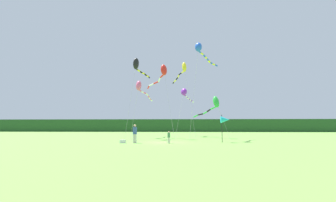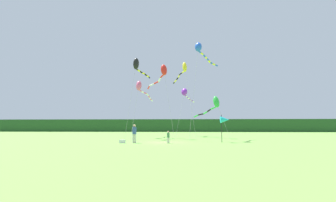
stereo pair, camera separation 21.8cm
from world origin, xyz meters
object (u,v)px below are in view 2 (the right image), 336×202
Objects in this scene: kite_blue at (200,50)px; kite_green at (214,104)px; person_child at (168,137)px; kite_yellow at (183,69)px; banner_flag_pole at (225,120)px; person_adult at (134,133)px; kite_black at (137,65)px; kite_purple at (185,93)px; kite_red at (162,73)px; kite_rainbow at (141,88)px; cooler_box at (122,141)px.

kite_blue reaches higher than kite_green.
person_child is 20.16m from kite_yellow.
kite_green reaches higher than banner_flag_pole.
kite_yellow is (4.86, 16.68, 10.36)m from person_adult.
kite_purple is (6.50, 7.95, -2.75)m from kite_black.
kite_red is at bearing -170.74° from kite_green.
person_child is at bearing -66.31° from kite_rainbow.
kite_rainbow is 10.84m from kite_green.
kite_yellow is at bearing 44.43° from kite_rainbow.
kite_blue is (-2.11, 3.92, 8.77)m from banner_flag_pole.
person_adult is at bearing 3.22° from cooler_box.
person_child is at bearing -59.36° from kite_black.
kite_purple reaches higher than banner_flag_pole.
kite_purple is at bearing 83.84° from person_child.
kite_rainbow is 10.52m from kite_blue.
kite_blue is (8.12, 5.51, 10.90)m from cooler_box.
kite_red is 1.27× the size of kite_purple.
person_adult reaches higher than person_child.
person_child is 6.22m from banner_flag_pole.
kite_blue is at bearing -33.82° from kite_red.
kite_black is (-0.01, -2.81, 2.64)m from kite_rainbow.
kite_purple is at bearing 72.01° from person_adult.
kite_yellow is at bearing 84.99° from person_child.
kite_red is 8.47m from kite_green.
kite_green is at bearing 47.59° from person_adult.
banner_flag_pole is at bearing -74.29° from kite_purple.
kite_rainbow is 8.28m from kite_purple.
banner_flag_pole is 0.24× the size of kite_blue.
kite_red is (1.91, 8.83, 8.01)m from person_adult.
kite_blue is (8.36, -5.10, 3.84)m from kite_rainbow.
person_adult is 0.15× the size of kite_blue.
kite_blue is at bearing 58.10° from person_child.
kite_red reaches higher than banner_flag_pole.
kite_rainbow is at bearing 97.59° from person_adult.
kite_yellow reaches higher than kite_green.
kite_blue is 11.13m from kite_purple.
kite_rainbow is at bearing 89.87° from kite_black.
kite_purple is 4.38m from kite_yellow.
kite_red reaches higher than person_child.
kite_red reaches higher than cooler_box.
cooler_box is at bearing -109.77° from kite_yellow.
kite_purple is (1.73, 16.01, 6.46)m from person_child.
kite_blue reaches higher than kite_red.
cooler_box is at bearing 176.71° from person_child.
kite_black reaches higher than kite_red.
banner_flag_pole is at bearing 18.02° from person_child.
kite_red is at bearing 77.81° from person_adult.
kite_yellow is 2.13× the size of kite_green.
kite_red reaches higher than person_adult.
kite_yellow is at bearing 105.56° from banner_flag_pole.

